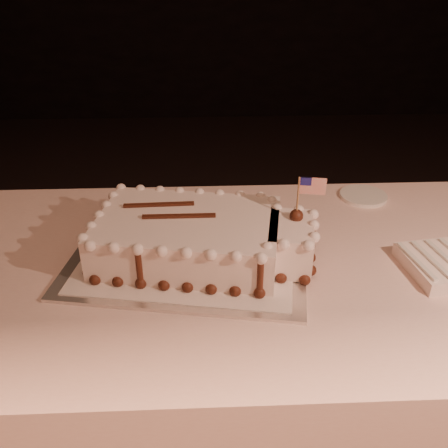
{
  "coord_description": "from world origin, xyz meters",
  "views": [
    {
      "loc": [
        -0.11,
        -0.33,
        1.39
      ],
      "look_at": [
        -0.07,
        0.62,
        0.84
      ],
      "focal_mm": 40.0,
      "sensor_mm": 36.0,
      "label": 1
    }
  ],
  "objects_px": {
    "sheet_cake": "(201,237)",
    "side_plate": "(363,196)",
    "banquet_table": "(249,379)",
    "cake_board": "(189,256)"
  },
  "relations": [
    {
      "from": "sheet_cake",
      "to": "side_plate",
      "type": "relative_size",
      "value": 3.95
    },
    {
      "from": "cake_board",
      "to": "sheet_cake",
      "type": "distance_m",
      "value": 0.06
    },
    {
      "from": "banquet_table",
      "to": "cake_board",
      "type": "relative_size",
      "value": 4.54
    },
    {
      "from": "cake_board",
      "to": "sheet_cake",
      "type": "bearing_deg",
      "value": 0.25
    },
    {
      "from": "banquet_table",
      "to": "cake_board",
      "type": "height_order",
      "value": "cake_board"
    },
    {
      "from": "cake_board",
      "to": "side_plate",
      "type": "xyz_separation_m",
      "value": [
        0.49,
        0.28,
        0.0
      ]
    },
    {
      "from": "cake_board",
      "to": "side_plate",
      "type": "height_order",
      "value": "side_plate"
    },
    {
      "from": "banquet_table",
      "to": "sheet_cake",
      "type": "relative_size",
      "value": 4.62
    },
    {
      "from": "sheet_cake",
      "to": "side_plate",
      "type": "xyz_separation_m",
      "value": [
        0.46,
        0.29,
        -0.05
      ]
    },
    {
      "from": "cake_board",
      "to": "side_plate",
      "type": "distance_m",
      "value": 0.56
    }
  ]
}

